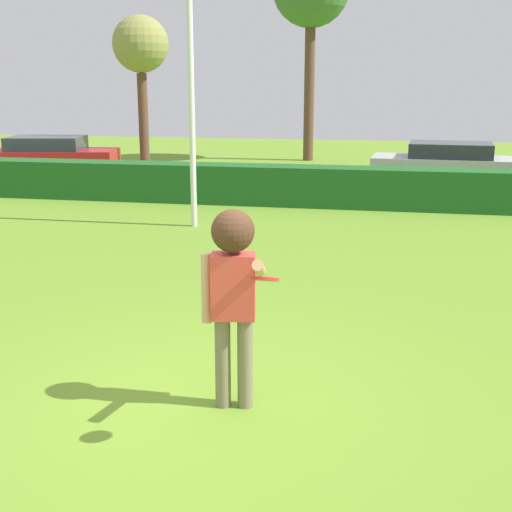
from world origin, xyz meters
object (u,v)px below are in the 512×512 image
object	(u,v)px
frisbee	(264,279)
lamppost	(191,72)
bare_elm_tree	(141,49)
person	(233,281)
parked_car_red	(47,155)
parked_car_silver	(449,163)

from	to	relation	value
frisbee	lamppost	distance (m)	9.04
bare_elm_tree	lamppost	bearing A→B (deg)	-62.73
person	bare_elm_tree	distance (m)	16.30
bare_elm_tree	parked_car_red	bearing A→B (deg)	-162.32
person	bare_elm_tree	size ratio (longest dim) A/B	0.37
person	parked_car_red	xyz separation A→B (m)	(-9.15, 13.89, -0.50)
parked_car_red	parked_car_silver	bearing A→B (deg)	0.71
parked_car_silver	person	bearing A→B (deg)	-101.51
person	lamppost	bearing A→B (deg)	108.92
lamppost	parked_car_red	world-z (taller)	lamppost
parked_car_silver	lamppost	bearing A→B (deg)	-130.41
parked_car_red	lamppost	bearing A→B (deg)	-43.83
frisbee	parked_car_red	distance (m)	17.50
person	lamppost	world-z (taller)	lamppost
frisbee	parked_car_red	world-z (taller)	frisbee
person	parked_car_red	world-z (taller)	person
frisbee	bare_elm_tree	world-z (taller)	bare_elm_tree
parked_car_red	bare_elm_tree	world-z (taller)	bare_elm_tree
lamppost	parked_car_silver	size ratio (longest dim) A/B	1.27
parked_car_silver	bare_elm_tree	size ratio (longest dim) A/B	0.89
parked_car_silver	frisbee	bearing A→B (deg)	-99.40
parked_car_red	bare_elm_tree	xyz separation A→B (m)	(2.84, 0.90, 3.16)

